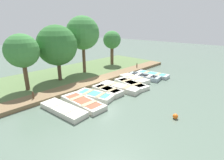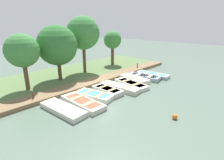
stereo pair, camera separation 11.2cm
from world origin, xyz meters
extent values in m
plane|color=#566B5B|center=(0.00, 0.00, 0.00)|extent=(80.00, 80.00, 0.00)
cube|color=#567042|center=(-5.00, 0.00, 0.07)|extent=(8.00, 24.00, 0.15)
cube|color=brown|center=(-1.35, 0.00, 0.14)|extent=(1.55, 22.53, 0.29)
cube|color=beige|center=(1.46, -5.02, 0.16)|extent=(3.51, 1.43, 0.33)
cube|color=beige|center=(1.46, -5.02, 0.31)|extent=(2.88, 1.13, 0.03)
cube|color=beige|center=(2.11, -4.97, 0.34)|extent=(0.43, 1.07, 0.03)
cube|color=beige|center=(0.81, -5.08, 0.34)|extent=(0.43, 1.07, 0.03)
cube|color=beige|center=(1.55, -3.56, 0.16)|extent=(3.54, 1.25, 0.32)
cube|color=#994C33|center=(1.55, -3.56, 0.31)|extent=(2.90, 0.97, 0.03)
cube|color=tan|center=(2.22, -3.56, 0.34)|extent=(0.36, 1.14, 0.03)
cube|color=tan|center=(0.88, -3.57, 0.34)|extent=(0.36, 1.14, 0.03)
cube|color=silver|center=(1.22, -2.22, 0.17)|extent=(3.12, 1.87, 0.34)
cube|color=teal|center=(1.22, -2.22, 0.33)|extent=(2.55, 1.49, 0.03)
cube|color=tan|center=(1.76, -2.09, 0.36)|extent=(0.55, 1.16, 0.03)
cube|color=tan|center=(0.69, -2.35, 0.36)|extent=(0.55, 1.16, 0.03)
cube|color=beige|center=(1.26, -0.87, 0.19)|extent=(2.64, 1.05, 0.39)
cube|color=beige|center=(1.26, -0.87, 0.37)|extent=(2.17, 0.82, 0.03)
cube|color=tan|center=(1.76, -0.87, 0.40)|extent=(0.27, 0.95, 0.03)
cube|color=tan|center=(0.76, -0.87, 0.40)|extent=(0.27, 0.95, 0.03)
cube|color=beige|center=(1.52, 0.31, 0.20)|extent=(3.61, 1.35, 0.40)
cube|color=beige|center=(1.52, 0.31, 0.38)|extent=(2.95, 1.07, 0.03)
cube|color=tan|center=(2.19, 0.38, 0.41)|extent=(0.45, 0.95, 0.03)
cube|color=tan|center=(0.85, 0.24, 0.41)|extent=(0.45, 0.95, 0.03)
cube|color=silver|center=(1.63, 1.74, 0.16)|extent=(3.47, 1.55, 0.33)
cube|color=#6B7F51|center=(1.63, 1.74, 0.31)|extent=(2.84, 1.23, 0.03)
cube|color=tan|center=(2.26, 1.65, 0.34)|extent=(0.47, 1.04, 0.03)
cube|color=tan|center=(1.00, 1.83, 0.34)|extent=(0.47, 1.04, 0.03)
cube|color=silver|center=(1.06, 2.97, 0.20)|extent=(3.11, 1.58, 0.41)
cube|color=beige|center=(1.06, 2.97, 0.39)|extent=(2.54, 1.25, 0.03)
cube|color=tan|center=(1.62, 2.89, 0.42)|extent=(0.45, 1.10, 0.03)
cube|color=tan|center=(0.50, 3.05, 0.42)|extent=(0.45, 1.10, 0.03)
cube|color=#8C9EA8|center=(1.27, 4.28, 0.19)|extent=(3.36, 1.77, 0.38)
cube|color=#4C709E|center=(1.27, 4.28, 0.36)|extent=(2.74, 1.40, 0.03)
cube|color=beige|center=(1.87, 4.39, 0.39)|extent=(0.51, 1.16, 0.03)
cube|color=beige|center=(0.67, 4.17, 0.39)|extent=(0.51, 1.16, 0.03)
cube|color=#B2BCC1|center=(1.45, 5.64, 0.17)|extent=(3.43, 1.46, 0.34)
cube|color=teal|center=(1.45, 5.64, 0.32)|extent=(2.81, 1.15, 0.03)
cube|color=tan|center=(2.08, 5.70, 0.35)|extent=(0.44, 1.06, 0.03)
cube|color=tan|center=(0.82, 5.57, 0.35)|extent=(0.44, 1.06, 0.03)
cylinder|color=brown|center=(-1.27, -5.69, 0.37)|extent=(0.12, 0.12, 0.75)
sphere|color=brown|center=(-1.27, -5.69, 0.77)|extent=(0.11, 0.11, 0.11)
cylinder|color=brown|center=(-1.27, 6.64, 0.37)|extent=(0.12, 0.12, 0.75)
sphere|color=brown|center=(-1.27, 6.64, 0.77)|extent=(0.11, 0.11, 0.11)
sphere|color=orange|center=(6.94, -1.00, 0.15)|extent=(0.31, 0.31, 0.31)
cylinder|color=brown|center=(-3.69, -5.10, 1.30)|extent=(0.33, 0.33, 2.61)
sphere|color=#3D7F3D|center=(-3.69, -5.10, 3.31)|extent=(2.58, 2.58, 2.58)
cylinder|color=#4C3828|center=(-4.10, -1.90, 1.20)|extent=(0.34, 0.34, 2.41)
sphere|color=#337033|center=(-4.10, -1.90, 3.41)|extent=(3.62, 3.62, 3.62)
cylinder|color=brown|center=(-4.64, 1.46, 1.70)|extent=(0.34, 0.34, 3.40)
sphere|color=#3D7F3D|center=(-4.64, 1.46, 4.35)|extent=(3.45, 3.45, 3.45)
cylinder|color=brown|center=(-5.09, 6.38, 1.35)|extent=(0.41, 0.41, 2.69)
sphere|color=#3D7F3D|center=(-5.09, 6.38, 3.31)|extent=(2.23, 2.23, 2.23)
camera|label=1|loc=(10.42, -10.09, 5.32)|focal=28.00mm
camera|label=2|loc=(10.50, -10.01, 5.32)|focal=28.00mm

